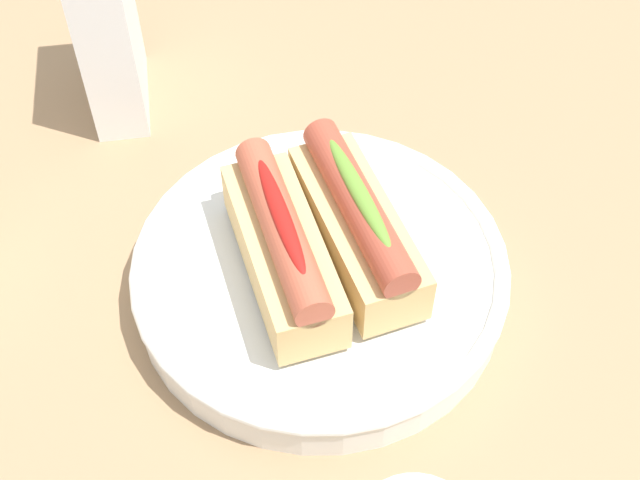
{
  "coord_description": "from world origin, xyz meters",
  "views": [
    {
      "loc": [
        -0.37,
        0.03,
        0.52
      ],
      "look_at": [
        0.01,
        -0.01,
        0.06
      ],
      "focal_mm": 47.86,
      "sensor_mm": 36.0,
      "label": 1
    }
  ],
  "objects_px": {
    "hotdog_front": "(357,223)",
    "napkin_box": "(108,30)",
    "serving_bowl": "(320,272)",
    "hotdog_back": "(282,243)"
  },
  "relations": [
    {
      "from": "serving_bowl",
      "to": "hotdog_front",
      "type": "distance_m",
      "value": 0.05
    },
    {
      "from": "serving_bowl",
      "to": "hotdog_front",
      "type": "bearing_deg",
      "value": -76.52
    },
    {
      "from": "hotdog_front",
      "to": "hotdog_back",
      "type": "distance_m",
      "value": 0.06
    },
    {
      "from": "serving_bowl",
      "to": "napkin_box",
      "type": "bearing_deg",
      "value": 33.37
    },
    {
      "from": "hotdog_front",
      "to": "napkin_box",
      "type": "relative_size",
      "value": 1.05
    },
    {
      "from": "hotdog_back",
      "to": "hotdog_front",
      "type": "bearing_deg",
      "value": -76.52
    },
    {
      "from": "hotdog_back",
      "to": "napkin_box",
      "type": "bearing_deg",
      "value": 27.91
    },
    {
      "from": "hotdog_front",
      "to": "serving_bowl",
      "type": "bearing_deg",
      "value": 103.48
    },
    {
      "from": "hotdog_back",
      "to": "napkin_box",
      "type": "distance_m",
      "value": 0.27
    },
    {
      "from": "hotdog_back",
      "to": "serving_bowl",
      "type": "bearing_deg",
      "value": -76.52
    }
  ]
}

